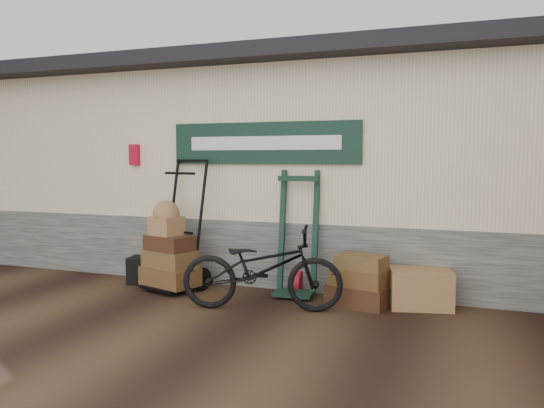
# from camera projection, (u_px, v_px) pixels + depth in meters

# --- Properties ---
(ground) EXTENTS (80.00, 80.00, 0.00)m
(ground) POSITION_uv_depth(u_px,v_px,m) (258.00, 310.00, 6.13)
(ground) COLOR black
(ground) RESTS_ON ground
(station_building) EXTENTS (14.40, 4.10, 3.20)m
(station_building) POSITION_uv_depth(u_px,v_px,m) (320.00, 167.00, 8.56)
(station_building) COLOR #4C4C47
(station_building) RESTS_ON ground
(porter_trolley) EXTENTS (1.04, 0.90, 1.77)m
(porter_trolley) POSITION_uv_depth(u_px,v_px,m) (181.00, 223.00, 7.10)
(porter_trolley) COLOR black
(porter_trolley) RESTS_ON ground
(green_barrow) EXTENTS (0.60, 0.51, 1.60)m
(green_barrow) POSITION_uv_depth(u_px,v_px,m) (297.00, 233.00, 6.76)
(green_barrow) COLOR black
(green_barrow) RESTS_ON ground
(suitcase_stack) EXTENTS (0.78, 0.58, 0.62)m
(suitcase_stack) POSITION_uv_depth(u_px,v_px,m) (359.00, 280.00, 6.30)
(suitcase_stack) COLOR #362111
(suitcase_stack) RESTS_ON ground
(wicker_hamper) EXTENTS (0.78, 0.60, 0.46)m
(wicker_hamper) POSITION_uv_depth(u_px,v_px,m) (421.00, 288.00, 6.22)
(wicker_hamper) COLOR brown
(wicker_hamper) RESTS_ON ground
(black_trunk) EXTENTS (0.43, 0.39, 0.38)m
(black_trunk) POSITION_uv_depth(u_px,v_px,m) (143.00, 270.00, 7.42)
(black_trunk) COLOR black
(black_trunk) RESTS_ON ground
(bicycle) EXTENTS (1.06, 1.96, 1.08)m
(bicycle) POSITION_uv_depth(u_px,v_px,m) (262.00, 264.00, 6.09)
(bicycle) COLOR black
(bicycle) RESTS_ON ground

